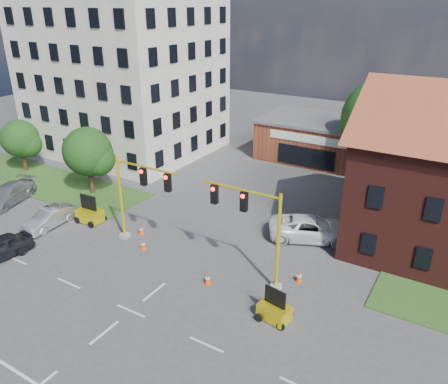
# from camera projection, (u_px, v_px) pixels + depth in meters

# --- Properties ---
(ground) EXTENTS (120.00, 120.00, 0.00)m
(ground) POSITION_uv_depth(u_px,v_px,m) (131.00, 311.00, 24.15)
(ground) COLOR #47474A
(ground) RESTS_ON ground
(grass_verge_nw) EXTENTS (22.00, 6.00, 0.08)m
(grass_verge_nw) POSITION_uv_depth(u_px,v_px,m) (44.00, 181.00, 41.43)
(grass_verge_nw) COLOR #294F1D
(grass_verge_nw) RESTS_ON ground
(lane_markings) EXTENTS (60.00, 36.00, 0.01)m
(lane_markings) POSITION_uv_depth(u_px,v_px,m) (90.00, 344.00, 21.80)
(lane_markings) COLOR white
(lane_markings) RESTS_ON ground
(office_block) EXTENTS (18.40, 15.40, 20.60)m
(office_block) POSITION_uv_depth(u_px,v_px,m) (121.00, 56.00, 46.63)
(office_block) COLOR beige
(office_block) RESTS_ON ground
(brick_shop) EXTENTS (12.40, 8.40, 4.30)m
(brick_shop) POSITION_uv_depth(u_px,v_px,m) (320.00, 139.00, 46.79)
(brick_shop) COLOR brown
(brick_shop) RESTS_ON ground
(tree_large) EXTENTS (7.50, 7.14, 9.43)m
(tree_large) POSITION_uv_depth(u_px,v_px,m) (384.00, 122.00, 39.88)
(tree_large) COLOR #311E12
(tree_large) RESTS_ON ground
(tree_nw_front) EXTENTS (4.42, 4.21, 6.00)m
(tree_nw_front) POSITION_uv_depth(u_px,v_px,m) (90.00, 153.00, 37.46)
(tree_nw_front) COLOR #311E12
(tree_nw_front) RESTS_ON ground
(tree_nw_rear) EXTENTS (3.86, 3.68, 5.20)m
(tree_nw_rear) POSITION_uv_depth(u_px,v_px,m) (22.00, 140.00, 42.80)
(tree_nw_rear) COLOR #311E12
(tree_nw_rear) RESTS_ON ground
(signal_mast_west) EXTENTS (5.30, 0.60, 6.20)m
(signal_mast_west) POSITION_uv_depth(u_px,v_px,m) (138.00, 193.00, 29.34)
(signal_mast_west) COLOR gray
(signal_mast_west) RESTS_ON ground
(signal_mast_east) EXTENTS (5.30, 0.60, 6.20)m
(signal_mast_east) POSITION_uv_depth(u_px,v_px,m) (253.00, 224.00, 25.22)
(signal_mast_east) COLOR gray
(signal_mast_east) RESTS_ON ground
(trailer_west) EXTENTS (1.95, 1.35, 2.16)m
(trailer_west) POSITION_uv_depth(u_px,v_px,m) (90.00, 214.00, 33.58)
(trailer_west) COLOR yellow
(trailer_west) RESTS_ON ground
(trailer_east) EXTENTS (1.82, 1.38, 1.88)m
(trailer_east) POSITION_uv_depth(u_px,v_px,m) (274.00, 310.00, 23.29)
(trailer_east) COLOR yellow
(trailer_east) RESTS_ON ground
(cone_a) EXTENTS (0.40, 0.40, 0.70)m
(cone_a) POSITION_uv_depth(u_px,v_px,m) (143.00, 245.00, 29.99)
(cone_a) COLOR #EB4A0C
(cone_a) RESTS_ON ground
(cone_b) EXTENTS (0.40, 0.40, 0.70)m
(cone_b) POSITION_uv_depth(u_px,v_px,m) (141.00, 230.00, 31.91)
(cone_b) COLOR #EB4A0C
(cone_b) RESTS_ON ground
(cone_c) EXTENTS (0.40, 0.40, 0.70)m
(cone_c) POSITION_uv_depth(u_px,v_px,m) (208.00, 279.00, 26.31)
(cone_c) COLOR #EB4A0C
(cone_c) RESTS_ON ground
(cone_d) EXTENTS (0.40, 0.40, 0.70)m
(cone_d) POSITION_uv_depth(u_px,v_px,m) (299.00, 277.00, 26.53)
(cone_d) COLOR #EB4A0C
(cone_d) RESTS_ON ground
(pickup_white) EXTENTS (6.65, 4.97, 1.68)m
(pickup_white) POSITION_uv_depth(u_px,v_px,m) (312.00, 228.00, 31.15)
(pickup_white) COLOR white
(pickup_white) RESTS_ON ground
(sedan_silver_front) EXTENTS (1.73, 4.35, 1.41)m
(sedan_silver_front) POSITION_uv_depth(u_px,v_px,m) (50.00, 218.00, 32.95)
(sedan_silver_front) COLOR #9A9DA1
(sedan_silver_front) RESTS_ON ground
(sedan_silver_rear) EXTENTS (3.62, 5.79, 1.56)m
(sedan_silver_rear) POSITION_uv_depth(u_px,v_px,m) (8.00, 194.00, 36.80)
(sedan_silver_rear) COLOR #9A9DA1
(sedan_silver_rear) RESTS_ON ground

